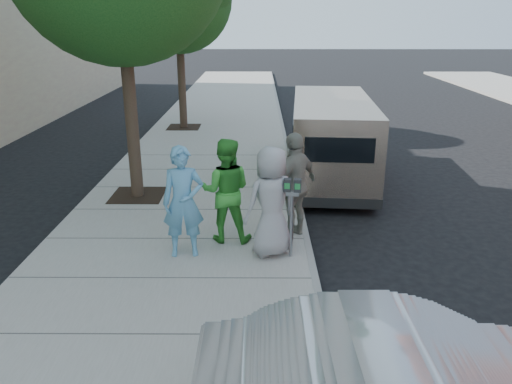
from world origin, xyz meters
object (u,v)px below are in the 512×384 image
van (331,138)px  person_gray_shirt (271,202)px  person_striped_polo (295,185)px  person_officer (183,202)px  person_green_shirt (226,191)px  parking_meter (292,201)px

van → person_gray_shirt: (-1.67, -4.76, -0.01)m
person_striped_polo → person_gray_shirt: bearing=10.0°
person_officer → person_green_shirt: size_ratio=1.00×
van → person_officer: van is taller
person_gray_shirt → person_striped_polo: (0.45, 0.78, 0.03)m
parking_meter → person_green_shirt: 1.35m
person_officer → person_striped_polo: (1.95, 0.81, 0.03)m
person_gray_shirt → person_green_shirt: bearing=-64.1°
parking_meter → person_striped_polo: bearing=90.9°
person_green_shirt → person_striped_polo: 1.28m
person_gray_shirt → person_officer: bearing=-27.4°
parking_meter → person_officer: size_ratio=0.73×
van → person_green_shirt: van is taller
van → person_striped_polo: bearing=-102.5°
person_officer → person_striped_polo: person_striped_polo is taller
parking_meter → person_striped_polo: (0.11, 0.89, -0.02)m
parking_meter → person_green_shirt: bearing=156.9°
van → person_gray_shirt: 5.04m
parking_meter → person_officer: bearing=-174.8°
van → person_officer: bearing=-119.0°
parking_meter → person_gray_shirt: 0.37m
parking_meter → person_striped_polo: size_ratio=0.71×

